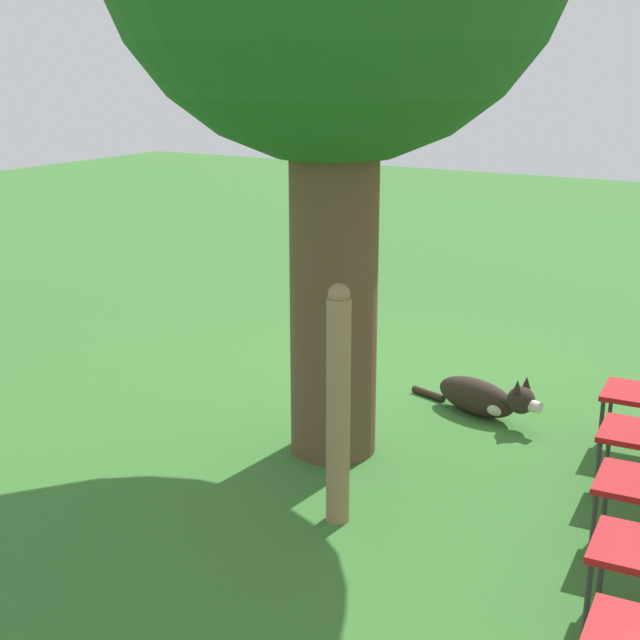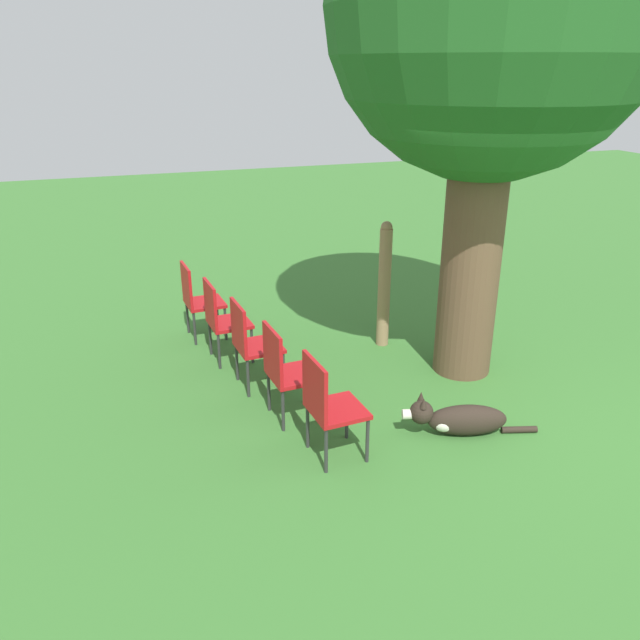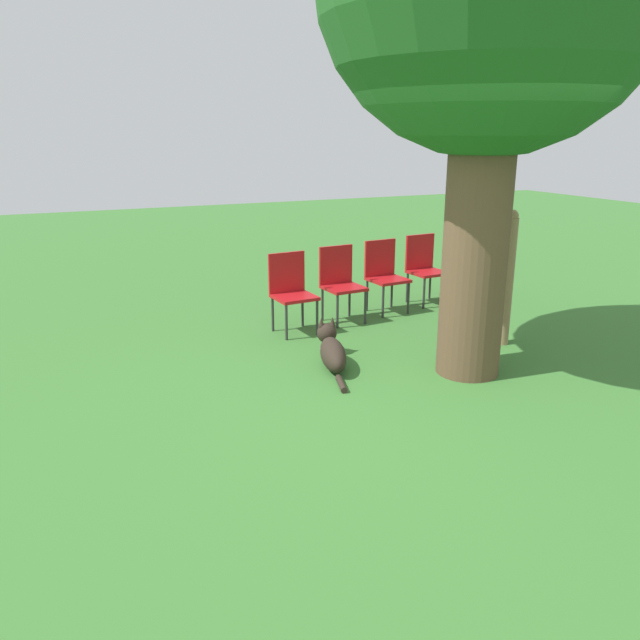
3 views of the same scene
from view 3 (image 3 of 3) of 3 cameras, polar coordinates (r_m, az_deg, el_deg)
The scene contains 8 objects.
ground_plane at distance 5.46m, azimuth 7.26°, elevation -6.94°, with size 30.00×30.00×0.00m, color #38702D.
dog at distance 6.06m, azimuth 1.08°, elevation -2.81°, with size 1.16×0.45×0.39m.
fence_post at distance 6.81m, azimuth 16.72°, elevation 3.70°, with size 0.14×0.14×1.43m.
red_chair_0 at distance 7.01m, azimuth -2.67°, elevation 2.95°, with size 0.45×0.47×0.89m.
red_chair_1 at distance 7.42m, azimuth 1.86°, elevation 3.73°, with size 0.45×0.47×0.89m.
red_chair_2 at distance 7.87m, azimuth 5.91°, elevation 4.41°, with size 0.45×0.47×0.89m.
red_chair_3 at distance 8.36m, azimuth 9.50°, elevation 5.00°, with size 0.45×0.47×0.89m.
red_chair_4 at distance 8.87m, azimuth 12.70°, elevation 5.50°, with size 0.45×0.47×0.89m.
Camera 3 is at (4.22, -2.68, 2.19)m, focal length 35.00 mm.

